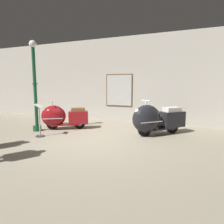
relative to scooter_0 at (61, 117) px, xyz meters
The scene contains 6 objects.
ground_plane 2.02m from the scooter_0, 31.78° to the right, with size 60.00×60.00×0.00m, color gray.
showroom_back_wall 3.41m from the scooter_0, 54.08° to the left, with size 18.00×0.63×3.67m.
scooter_0 is the anchor object (origin of this frame).
scooter_1 3.30m from the scooter_0, ahead, with size 1.68×1.70×1.13m.
lamppost 1.36m from the scooter_0, 142.16° to the right, with size 0.28×0.28×3.07m.
info_stanchion 1.09m from the scooter_0, 90.15° to the right, with size 0.34×0.38×1.02m.
Camera 1 is at (2.59, -4.64, 1.57)m, focal length 30.83 mm.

